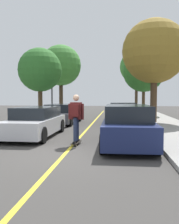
{
  "coord_description": "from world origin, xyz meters",
  "views": [
    {
      "loc": [
        1.58,
        -7.54,
        1.78
      ],
      "look_at": [
        0.03,
        6.72,
        0.89
      ],
      "focal_mm": 39.74,
      "sensor_mm": 36.0,
      "label": 1
    }
  ],
  "objects": [
    {
      "name": "ground",
      "position": [
        0.0,
        0.0,
        0.0
      ],
      "size": [
        80.0,
        80.0,
        0.0
      ],
      "primitive_type": "plane",
      "color": "#3D3A38"
    },
    {
      "name": "center_line",
      "position": [
        0.0,
        4.0,
        0.0
      ],
      "size": [
        0.12,
        39.2,
        0.01
      ],
      "primitive_type": "cube",
      "color": "gold",
      "rests_on": "ground"
    },
    {
      "name": "parked_car_left_nearest",
      "position": [
        -1.99,
        3.15,
        0.66
      ],
      "size": [
        1.85,
        4.48,
        1.32
      ],
      "color": "#B7B7BC",
      "rests_on": "ground"
    },
    {
      "name": "parked_car_left_near",
      "position": [
        -1.99,
        8.53,
        0.63
      ],
      "size": [
        2.1,
        4.54,
        1.29
      ],
      "color": "#38383D",
      "rests_on": "ground"
    },
    {
      "name": "parked_car_right_nearest",
      "position": [
        1.99,
        1.58,
        0.72
      ],
      "size": [
        1.87,
        4.53,
        1.48
      ],
      "color": "navy",
      "rests_on": "ground"
    },
    {
      "name": "parked_car_right_near",
      "position": [
        1.99,
        8.73,
        0.68
      ],
      "size": [
        1.91,
        4.45,
        1.39
      ],
      "color": "#38383D",
      "rests_on": "ground"
    },
    {
      "name": "street_tree_left_nearest",
      "position": [
        -3.99,
        10.19,
        3.71
      ],
      "size": [
        3.18,
        3.18,
        5.18
      ],
      "color": "#4C3823",
      "rests_on": "sidewalk_left"
    },
    {
      "name": "street_tree_left_near",
      "position": [
        -3.99,
        17.09,
        4.89
      ],
      "size": [
        4.06,
        4.06,
        6.81
      ],
      "color": "#3D2D1E",
      "rests_on": "sidewalk_left"
    },
    {
      "name": "street_tree_right_nearest",
      "position": [
        3.99,
        8.91,
        4.66
      ],
      "size": [
        4.12,
        4.12,
        6.61
      ],
      "color": "#4C3823",
      "rests_on": "sidewalk_right"
    },
    {
      "name": "street_tree_right_near",
      "position": [
        3.99,
        14.96,
        4.03
      ],
      "size": [
        3.69,
        3.69,
        5.74
      ],
      "color": "#4C3823",
      "rests_on": "sidewalk_right"
    },
    {
      "name": "street_tree_right_far",
      "position": [
        3.99,
        23.0,
        5.35
      ],
      "size": [
        4.02,
        4.02,
        7.24
      ],
      "color": "#3D2D1E",
      "rests_on": "sidewalk_right"
    },
    {
      "name": "streetlamp",
      "position": [
        -3.74,
        12.61,
        3.03
      ],
      "size": [
        0.36,
        0.24,
        4.99
      ],
      "color": "#38383D",
      "rests_on": "sidewalk_left"
    },
    {
      "name": "skateboard",
      "position": [
        0.12,
        1.41,
        0.09
      ],
      "size": [
        0.28,
        0.85,
        0.1
      ],
      "color": "black",
      "rests_on": "ground"
    },
    {
      "name": "skateboarder",
      "position": [
        0.11,
        1.38,
        1.1
      ],
      "size": [
        0.59,
        0.71,
        1.75
      ],
      "color": "black",
      "rests_on": "skateboard"
    }
  ]
}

